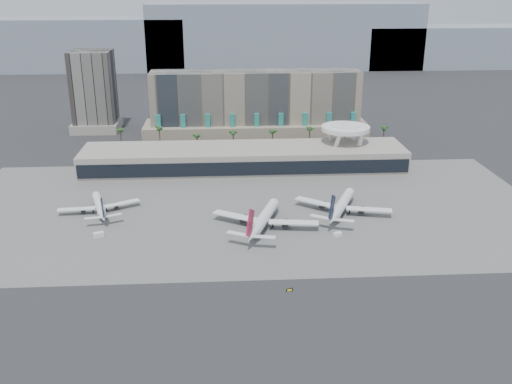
{
  "coord_description": "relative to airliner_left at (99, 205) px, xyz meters",
  "views": [
    {
      "loc": [
        -11.27,
        -179.33,
        96.03
      ],
      "look_at": [
        2.1,
        40.0,
        13.15
      ],
      "focal_mm": 40.0,
      "sensor_mm": 36.0,
      "label": 1
    }
  ],
  "objects": [
    {
      "name": "hotel",
      "position": [
        75.3,
        120.43,
        13.62
      ],
      "size": [
        140.0,
        30.0,
        42.0
      ],
      "color": "gray",
      "rests_on": "ground"
    },
    {
      "name": "office_tower",
      "position": [
        -29.7,
        146.02,
        19.75
      ],
      "size": [
        30.0,
        30.0,
        52.0
      ],
      "color": "black",
      "rests_on": "ground"
    },
    {
      "name": "apron_pad",
      "position": [
        65.3,
        1.02,
        -3.16
      ],
      "size": [
        260.0,
        130.0,
        0.06
      ],
      "primitive_type": "cube",
      "color": "#5B5B59",
      "rests_on": "ground"
    },
    {
      "name": "terminal",
      "position": [
        65.3,
        55.86,
        3.32
      ],
      "size": [
        170.0,
        32.5,
        14.5
      ],
      "color": "#A0988C",
      "rests_on": "ground"
    },
    {
      "name": "service_vehicle_a",
      "position": [
        4.42,
        -25.57,
        -2.23
      ],
      "size": [
        4.36,
        3.34,
        1.92
      ],
      "primitive_type": "cube",
      "rotation": [
        0.0,
        0.0,
        0.42
      ],
      "color": "silver",
      "rests_on": "ground"
    },
    {
      "name": "mountain_ridge",
      "position": [
        93.17,
        416.02,
        26.7
      ],
      "size": [
        680.0,
        60.0,
        70.0
      ],
      "color": "gray",
      "rests_on": "ground"
    },
    {
      "name": "taxiway_sign",
      "position": [
        74.85,
        -71.66,
        -2.69
      ],
      "size": [
        2.24,
        0.96,
        1.02
      ],
      "rotation": [
        0.0,
        0.0,
        0.3
      ],
      "color": "black",
      "rests_on": "ground"
    },
    {
      "name": "service_vehicle_b",
      "position": [
        98.76,
        -30.49,
        -2.42
      ],
      "size": [
        3.45,
        2.82,
        1.55
      ],
      "primitive_type": "cube",
      "rotation": [
        0.0,
        0.0,
        0.43
      ],
      "color": "white",
      "rests_on": "ground"
    },
    {
      "name": "palm_row",
      "position": [
        72.3,
        91.02,
        7.3
      ],
      "size": [
        157.8,
        2.8,
        13.1
      ],
      "color": "brown",
      "rests_on": "ground"
    },
    {
      "name": "airliner_right",
      "position": [
        104.94,
        -7.46,
        0.69
      ],
      "size": [
        40.36,
        41.55,
        15.38
      ],
      "rotation": [
        0.0,
        0.0,
        -0.42
      ],
      "color": "white",
      "rests_on": "ground"
    },
    {
      "name": "ground",
      "position": [
        65.3,
        -53.98,
        -3.19
      ],
      "size": [
        900.0,
        900.0,
        0.0
      ],
      "primitive_type": "plane",
      "color": "#232326",
      "rests_on": "ground"
    },
    {
      "name": "airliner_centre",
      "position": [
        70.13,
        -20.47,
        0.86
      ],
      "size": [
        43.3,
        44.77,
        16.08
      ],
      "rotation": [
        0.0,
        0.0,
        -0.33
      ],
      "color": "white",
      "rests_on": "ground"
    },
    {
      "name": "saucer_structure",
      "position": [
        120.3,
        62.02,
        15.26
      ],
      "size": [
        26.0,
        26.0,
        21.89
      ],
      "color": "white",
      "rests_on": "ground"
    },
    {
      "name": "airliner_left",
      "position": [
        0.0,
        0.0,
        0.0
      ],
      "size": [
        34.37,
        35.6,
        12.65
      ],
      "rotation": [
        0.0,
        0.0,
        0.3
      ],
      "color": "white",
      "rests_on": "ground"
    }
  ]
}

